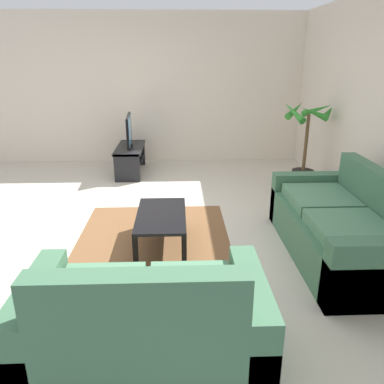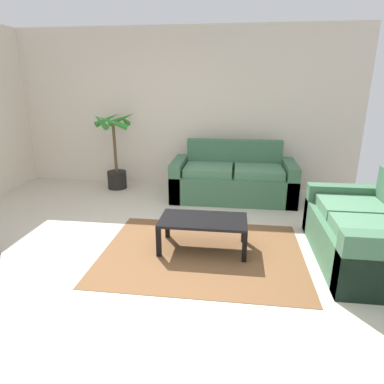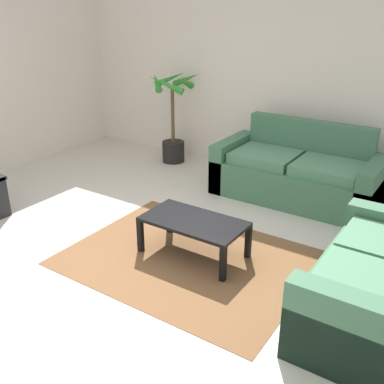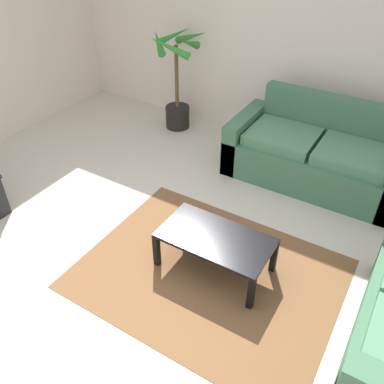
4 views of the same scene
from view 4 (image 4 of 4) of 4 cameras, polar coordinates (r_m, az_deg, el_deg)
ground_plane at (r=3.69m, az=-8.45°, el=-11.38°), size 6.60×6.60×0.00m
wall_back at (r=5.28m, az=12.05°, el=20.93°), size 6.00×0.06×2.70m
couch_main at (r=4.82m, az=17.03°, el=4.82°), size 1.93×0.90×0.90m
coffee_table at (r=3.50m, az=3.30°, el=-6.89°), size 0.96×0.52×0.36m
area_rug at (r=3.66m, az=2.36°, el=-11.36°), size 2.20×1.70×0.01m
potted_palm at (r=5.64m, az=-2.09°, el=14.52°), size 0.71×0.75×1.34m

